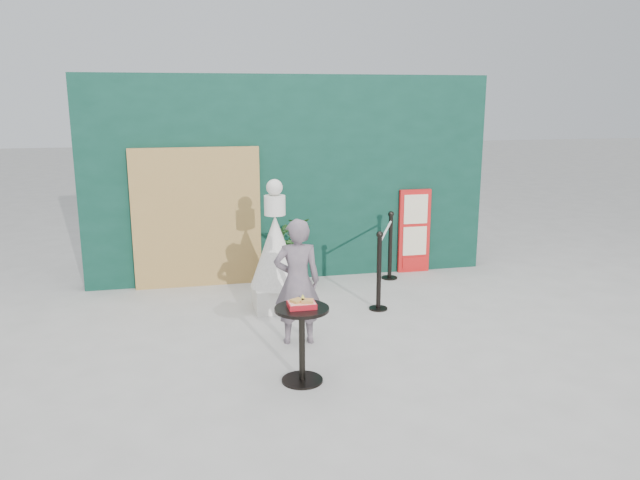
{
  "coord_description": "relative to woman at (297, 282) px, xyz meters",
  "views": [
    {
      "loc": [
        -1.62,
        -5.94,
        2.69
      ],
      "look_at": [
        0.0,
        1.2,
        1.0
      ],
      "focal_mm": 35.0,
      "sensor_mm": 36.0,
      "label": 1
    }
  ],
  "objects": [
    {
      "name": "food_basket",
      "position": [
        -0.14,
        -0.98,
        0.08
      ],
      "size": [
        0.26,
        0.19,
        0.11
      ],
      "color": "red",
      "rests_on": "cafe_table"
    },
    {
      "name": "back_wall",
      "position": [
        0.41,
        2.63,
        0.79
      ],
      "size": [
        6.0,
        0.3,
        3.0
      ],
      "primitive_type": "cube",
      "color": "#0A3025",
      "rests_on": "ground"
    },
    {
      "name": "stanchion_barrier",
      "position": [
        1.52,
        1.5,
        -0.21
      ],
      "size": [
        0.84,
        1.54,
        1.03
      ],
      "color": "black",
      "rests_on": "ground"
    },
    {
      "name": "statue",
      "position": [
        -0.06,
        1.18,
        -0.02
      ],
      "size": [
        0.66,
        0.66,
        1.69
      ],
      "color": "silver",
      "rests_on": "ground"
    },
    {
      "name": "planter",
      "position": [
        0.3,
        2.15,
        -0.11
      ],
      "size": [
        0.6,
        0.52,
        1.02
      ],
      "color": "brown",
      "rests_on": "ground"
    },
    {
      "name": "ground",
      "position": [
        0.41,
        -0.52,
        -0.71
      ],
      "size": [
        60.0,
        60.0,
        0.0
      ],
      "primitive_type": "plane",
      "color": "#ADAAA5",
      "rests_on": "ground"
    },
    {
      "name": "woman",
      "position": [
        0.0,
        0.0,
        0.0
      ],
      "size": [
        0.54,
        0.38,
        1.41
      ],
      "primitive_type": "imported",
      "rotation": [
        0.0,
        0.0,
        3.06
      ],
      "color": "slate",
      "rests_on": "ground"
    },
    {
      "name": "bamboo_fence",
      "position": [
        -0.99,
        2.42,
        0.29
      ],
      "size": [
        1.8,
        0.08,
        2.0
      ],
      "primitive_type": "cube",
      "color": "tan",
      "rests_on": "ground"
    },
    {
      "name": "cafe_table",
      "position": [
        -0.14,
        -0.98,
        -0.21
      ],
      "size": [
        0.52,
        0.52,
        0.75
      ],
      "color": "black",
      "rests_on": "ground"
    },
    {
      "name": "menu_board",
      "position": [
        2.31,
        2.44,
        -0.06
      ],
      "size": [
        0.5,
        0.07,
        1.3
      ],
      "color": "red",
      "rests_on": "ground"
    }
  ]
}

